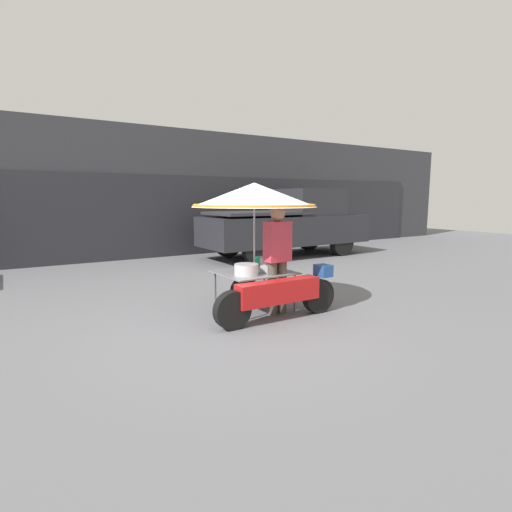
# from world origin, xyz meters

# --- Properties ---
(ground_plane) EXTENTS (36.00, 36.00, 0.00)m
(ground_plane) POSITION_xyz_m (0.00, 0.00, 0.00)
(ground_plane) COLOR slate
(shopfront_building) EXTENTS (28.00, 2.06, 3.77)m
(shopfront_building) POSITION_xyz_m (0.00, 7.73, 1.87)
(shopfront_building) COLOR #38383D
(shopfront_building) RESTS_ON ground
(vendor_motorcycle_cart) EXTENTS (2.02, 1.89, 1.96)m
(vendor_motorcycle_cart) POSITION_xyz_m (0.56, 0.40, 1.54)
(vendor_motorcycle_cart) COLOR black
(vendor_motorcycle_cart) RESTS_ON ground
(vendor_person) EXTENTS (0.38, 0.22, 1.61)m
(vendor_person) POSITION_xyz_m (0.74, 0.11, 0.90)
(vendor_person) COLOR #4C473D
(vendor_person) RESTS_ON ground
(pickup_truck) EXTENTS (5.12, 1.83, 2.00)m
(pickup_truck) POSITION_xyz_m (4.56, 4.86, 0.96)
(pickup_truck) COLOR black
(pickup_truck) RESTS_ON ground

